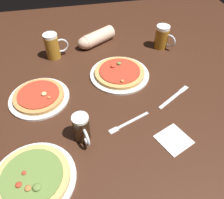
{
  "coord_description": "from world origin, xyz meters",
  "views": [
    {
      "loc": [
        -0.17,
        -0.8,
        0.84
      ],
      "look_at": [
        0.0,
        0.0,
        0.02
      ],
      "focal_mm": 37.28,
      "sensor_mm": 36.0,
      "label": 1
    }
  ],
  "objects_px": {
    "beer_mug_amber": "(82,128)",
    "napkin_folded": "(174,139)",
    "pizza_plate_far": "(39,97)",
    "beer_mug_dark": "(53,46)",
    "diner_arm": "(95,39)",
    "fork_left": "(128,123)",
    "pizza_plate_side": "(120,73)",
    "knife_right": "(174,96)",
    "pizza_plate_near": "(33,178)",
    "beer_mug_pale": "(162,37)"
  },
  "relations": [
    {
      "from": "pizza_plate_far",
      "to": "pizza_plate_side",
      "type": "height_order",
      "value": "same"
    },
    {
      "from": "beer_mug_amber",
      "to": "knife_right",
      "type": "height_order",
      "value": "beer_mug_amber"
    },
    {
      "from": "pizza_plate_far",
      "to": "beer_mug_dark",
      "type": "height_order",
      "value": "beer_mug_dark"
    },
    {
      "from": "beer_mug_dark",
      "to": "beer_mug_pale",
      "type": "bearing_deg",
      "value": -2.41
    },
    {
      "from": "diner_arm",
      "to": "pizza_plate_side",
      "type": "bearing_deg",
      "value": -76.51
    },
    {
      "from": "pizza_plate_far",
      "to": "knife_right",
      "type": "height_order",
      "value": "pizza_plate_far"
    },
    {
      "from": "napkin_folded",
      "to": "pizza_plate_far",
      "type": "bearing_deg",
      "value": 146.56
    },
    {
      "from": "beer_mug_pale",
      "to": "fork_left",
      "type": "distance_m",
      "value": 0.69
    },
    {
      "from": "pizza_plate_near",
      "to": "beer_mug_pale",
      "type": "bearing_deg",
      "value": 44.38
    },
    {
      "from": "beer_mug_amber",
      "to": "diner_arm",
      "type": "xyz_separation_m",
      "value": [
        0.17,
        0.74,
        -0.02
      ]
    },
    {
      "from": "pizza_plate_near",
      "to": "fork_left",
      "type": "distance_m",
      "value": 0.47
    },
    {
      "from": "pizza_plate_side",
      "to": "beer_mug_amber",
      "type": "relative_size",
      "value": 2.52
    },
    {
      "from": "beer_mug_dark",
      "to": "knife_right",
      "type": "xyz_separation_m",
      "value": [
        0.59,
        -0.49,
        -0.07
      ]
    },
    {
      "from": "pizza_plate_near",
      "to": "napkin_folded",
      "type": "bearing_deg",
      "value": 6.28
    },
    {
      "from": "beer_mug_dark",
      "to": "napkin_folded",
      "type": "bearing_deg",
      "value": -56.79
    },
    {
      "from": "fork_left",
      "to": "diner_arm",
      "type": "relative_size",
      "value": 0.81
    },
    {
      "from": "beer_mug_pale",
      "to": "napkin_folded",
      "type": "distance_m",
      "value": 0.74
    },
    {
      "from": "napkin_folded",
      "to": "beer_mug_amber",
      "type": "bearing_deg",
      "value": 166.58
    },
    {
      "from": "napkin_folded",
      "to": "fork_left",
      "type": "height_order",
      "value": "napkin_folded"
    },
    {
      "from": "beer_mug_dark",
      "to": "diner_arm",
      "type": "bearing_deg",
      "value": 18.64
    },
    {
      "from": "pizza_plate_far",
      "to": "diner_arm",
      "type": "distance_m",
      "value": 0.58
    },
    {
      "from": "beer_mug_amber",
      "to": "knife_right",
      "type": "distance_m",
      "value": 0.52
    },
    {
      "from": "pizza_plate_side",
      "to": "knife_right",
      "type": "distance_m",
      "value": 0.33
    },
    {
      "from": "pizza_plate_near",
      "to": "pizza_plate_far",
      "type": "xyz_separation_m",
      "value": [
        0.02,
        0.45,
        -0.0
      ]
    },
    {
      "from": "beer_mug_amber",
      "to": "napkin_folded",
      "type": "relative_size",
      "value": 1.03
    },
    {
      "from": "napkin_folded",
      "to": "knife_right",
      "type": "xyz_separation_m",
      "value": [
        0.11,
        0.25,
        -0.0
      ]
    },
    {
      "from": "beer_mug_pale",
      "to": "fork_left",
      "type": "height_order",
      "value": "beer_mug_pale"
    },
    {
      "from": "pizza_plate_near",
      "to": "beer_mug_dark",
      "type": "distance_m",
      "value": 0.82
    },
    {
      "from": "pizza_plate_side",
      "to": "pizza_plate_far",
      "type": "bearing_deg",
      "value": -167.1
    },
    {
      "from": "beer_mug_amber",
      "to": "beer_mug_pale",
      "type": "height_order",
      "value": "beer_mug_pale"
    },
    {
      "from": "pizza_plate_near",
      "to": "beer_mug_pale",
      "type": "relative_size",
      "value": 2.2
    },
    {
      "from": "pizza_plate_side",
      "to": "fork_left",
      "type": "bearing_deg",
      "value": -96.38
    },
    {
      "from": "pizza_plate_far",
      "to": "pizza_plate_near",
      "type": "bearing_deg",
      "value": -92.26
    },
    {
      "from": "knife_right",
      "to": "diner_arm",
      "type": "xyz_separation_m",
      "value": [
        -0.32,
        0.58,
        0.04
      ]
    },
    {
      "from": "napkin_folded",
      "to": "fork_left",
      "type": "relative_size",
      "value": 0.61
    },
    {
      "from": "pizza_plate_side",
      "to": "beer_mug_dark",
      "type": "bearing_deg",
      "value": 143.74
    },
    {
      "from": "fork_left",
      "to": "diner_arm",
      "type": "xyz_separation_m",
      "value": [
        -0.05,
        0.7,
        0.04
      ]
    },
    {
      "from": "pizza_plate_near",
      "to": "diner_arm",
      "type": "height_order",
      "value": "diner_arm"
    },
    {
      "from": "pizza_plate_near",
      "to": "diner_arm",
      "type": "distance_m",
      "value": 0.98
    },
    {
      "from": "beer_mug_dark",
      "to": "diner_arm",
      "type": "distance_m",
      "value": 0.29
    },
    {
      "from": "pizza_plate_far",
      "to": "beer_mug_dark",
      "type": "distance_m",
      "value": 0.38
    },
    {
      "from": "pizza_plate_side",
      "to": "knife_right",
      "type": "bearing_deg",
      "value": -44.17
    },
    {
      "from": "beer_mug_amber",
      "to": "napkin_folded",
      "type": "height_order",
      "value": "beer_mug_amber"
    },
    {
      "from": "pizza_plate_far",
      "to": "diner_arm",
      "type": "xyz_separation_m",
      "value": [
        0.36,
        0.45,
        0.03
      ]
    },
    {
      "from": "fork_left",
      "to": "beer_mug_amber",
      "type": "bearing_deg",
      "value": -169.43
    },
    {
      "from": "beer_mug_dark",
      "to": "pizza_plate_side",
      "type": "bearing_deg",
      "value": -36.26
    },
    {
      "from": "pizza_plate_near",
      "to": "beer_mug_dark",
      "type": "relative_size",
      "value": 2.08
    },
    {
      "from": "beer_mug_pale",
      "to": "knife_right",
      "type": "distance_m",
      "value": 0.48
    },
    {
      "from": "pizza_plate_near",
      "to": "napkin_folded",
      "type": "height_order",
      "value": "pizza_plate_near"
    },
    {
      "from": "pizza_plate_side",
      "to": "beer_mug_dark",
      "type": "distance_m",
      "value": 0.44
    }
  ]
}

